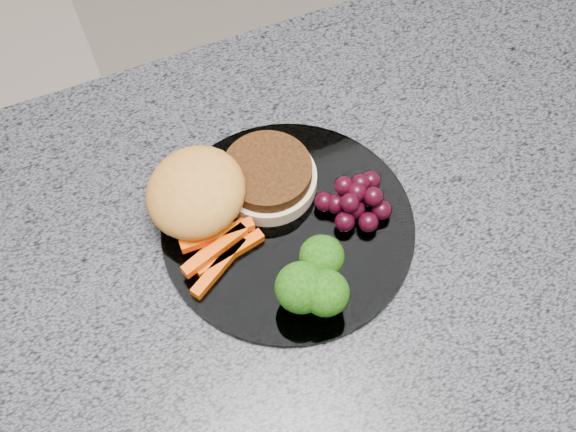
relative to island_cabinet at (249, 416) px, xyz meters
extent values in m
cube|color=brown|center=(0.00, 0.00, 0.00)|extent=(1.20, 0.60, 0.86)
cube|color=#50515B|center=(0.00, 0.00, 0.45)|extent=(1.20, 0.60, 0.04)
cylinder|color=white|center=(0.08, 0.03, 0.47)|extent=(0.26, 0.26, 0.01)
cylinder|color=beige|center=(0.08, 0.09, 0.49)|extent=(0.11, 0.11, 0.02)
cylinder|color=#44250D|center=(0.08, 0.09, 0.50)|extent=(0.10, 0.10, 0.02)
ellipsoid|color=#B97D2E|center=(0.00, 0.08, 0.50)|extent=(0.11, 0.11, 0.06)
cube|color=#EB4F03|center=(0.00, 0.04, 0.48)|extent=(0.07, 0.04, 0.01)
cube|color=#EB4F03|center=(0.01, 0.02, 0.48)|extent=(0.08, 0.03, 0.01)
cube|color=#EB4F03|center=(0.00, 0.01, 0.48)|extent=(0.07, 0.05, 0.01)
cube|color=#EB4F03|center=(0.00, 0.04, 0.49)|extent=(0.08, 0.01, 0.01)
cube|color=#EB4F03|center=(0.00, 0.03, 0.49)|extent=(0.08, 0.03, 0.01)
cylinder|color=#5B7E2D|center=(0.06, -0.05, 0.49)|extent=(0.02, 0.02, 0.02)
ellipsoid|color=#123E08|center=(0.06, -0.05, 0.51)|extent=(0.05, 0.05, 0.05)
cylinder|color=#5B7E2D|center=(0.09, -0.03, 0.49)|extent=(0.02, 0.02, 0.02)
ellipsoid|color=#123E08|center=(0.09, -0.03, 0.51)|extent=(0.04, 0.04, 0.04)
cylinder|color=#5B7E2D|center=(0.07, -0.07, 0.49)|extent=(0.02, 0.02, 0.02)
ellipsoid|color=#123E08|center=(0.07, -0.07, 0.51)|extent=(0.05, 0.05, 0.04)
sphere|color=black|center=(0.15, 0.02, 0.49)|extent=(0.02, 0.02, 0.02)
sphere|color=black|center=(0.16, 0.03, 0.49)|extent=(0.02, 0.02, 0.02)
sphere|color=black|center=(0.15, 0.04, 0.49)|extent=(0.02, 0.02, 0.02)
sphere|color=black|center=(0.13, 0.03, 0.49)|extent=(0.02, 0.02, 0.02)
sphere|color=black|center=(0.13, 0.01, 0.49)|extent=(0.02, 0.02, 0.02)
sphere|color=black|center=(0.15, 0.00, 0.49)|extent=(0.02, 0.02, 0.02)
sphere|color=black|center=(0.17, 0.01, 0.49)|extent=(0.02, 0.02, 0.02)
sphere|color=black|center=(0.18, 0.04, 0.49)|extent=(0.02, 0.02, 0.02)
sphere|color=black|center=(0.12, 0.04, 0.49)|extent=(0.02, 0.02, 0.02)
sphere|color=black|center=(0.15, 0.03, 0.50)|extent=(0.02, 0.02, 0.02)
sphere|color=black|center=(0.14, 0.02, 0.50)|extent=(0.02, 0.02, 0.02)
sphere|color=black|center=(0.16, 0.02, 0.50)|extent=(0.02, 0.02, 0.02)
sphere|color=black|center=(0.14, 0.04, 0.50)|extent=(0.02, 0.02, 0.02)
sphere|color=black|center=(0.16, 0.04, 0.50)|extent=(0.02, 0.02, 0.02)
camera|label=1|loc=(-0.08, -0.34, 1.19)|focal=50.00mm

